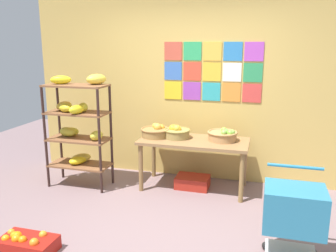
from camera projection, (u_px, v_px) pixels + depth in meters
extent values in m
plane|color=slate|center=(156.00, 231.00, 3.81)|extent=(9.43, 9.43, 0.00)
cube|color=tan|center=(192.00, 79.00, 5.11)|extent=(4.85, 0.06, 2.93)
cube|color=#CB503B|center=(173.00, 51.00, 5.05)|extent=(0.26, 0.01, 0.26)
cube|color=#2FA85F|center=(192.00, 51.00, 4.98)|extent=(0.26, 0.01, 0.26)
cube|color=gold|center=(212.00, 51.00, 4.91)|extent=(0.26, 0.01, 0.26)
cube|color=#2C7ABF|center=(233.00, 51.00, 4.83)|extent=(0.26, 0.01, 0.26)
cube|color=#AE45B7|center=(254.00, 52.00, 4.76)|extent=(0.26, 0.01, 0.26)
cube|color=#3B6CBE|center=(173.00, 71.00, 5.12)|extent=(0.26, 0.01, 0.26)
cube|color=#E24730|center=(192.00, 71.00, 5.04)|extent=(0.26, 0.01, 0.26)
cube|color=gold|center=(212.00, 72.00, 4.97)|extent=(0.26, 0.01, 0.26)
cube|color=white|center=(232.00, 72.00, 4.90)|extent=(0.26, 0.01, 0.26)
cube|color=#2E9256|center=(253.00, 73.00, 4.82)|extent=(0.26, 0.01, 0.26)
cube|color=yellow|center=(173.00, 90.00, 5.18)|extent=(0.26, 0.01, 0.26)
cube|color=purple|center=(192.00, 91.00, 5.11)|extent=(0.26, 0.01, 0.26)
cube|color=teal|center=(211.00, 92.00, 5.03)|extent=(0.26, 0.01, 0.26)
cube|color=orange|center=(231.00, 92.00, 4.96)|extent=(0.26, 0.01, 0.26)
cube|color=#D63F39|center=(252.00, 93.00, 4.88)|extent=(0.26, 0.01, 0.26)
cylinder|color=#331F1B|center=(45.00, 137.00, 4.84)|extent=(0.04, 0.04, 1.43)
cylinder|color=#331F1B|center=(100.00, 142.00, 4.63)|extent=(0.04, 0.04, 1.43)
cylinder|color=#331F1B|center=(60.00, 131.00, 5.18)|extent=(0.04, 0.04, 1.43)
cylinder|color=#331F1B|center=(111.00, 135.00, 4.96)|extent=(0.04, 0.04, 1.43)
cube|color=brown|center=(80.00, 165.00, 5.00)|extent=(0.85, 0.40, 0.03)
ellipsoid|color=yellow|center=(78.00, 160.00, 4.99)|extent=(0.27, 0.34, 0.11)
ellipsoid|color=gold|center=(81.00, 158.00, 5.03)|extent=(0.31, 0.33, 0.13)
cube|color=brown|center=(79.00, 139.00, 4.91)|extent=(0.85, 0.40, 0.02)
ellipsoid|color=yellow|center=(72.00, 132.00, 5.03)|extent=(0.21, 0.16, 0.12)
ellipsoid|color=yellow|center=(97.00, 136.00, 4.79)|extent=(0.19, 0.24, 0.13)
ellipsoid|color=yellow|center=(67.00, 132.00, 5.00)|extent=(0.29, 0.18, 0.13)
cube|color=brown|center=(77.00, 113.00, 4.83)|extent=(0.85, 0.40, 0.02)
ellipsoid|color=yellow|center=(77.00, 109.00, 4.67)|extent=(0.21, 0.26, 0.12)
ellipsoid|color=yellow|center=(83.00, 107.00, 4.83)|extent=(0.23, 0.27, 0.12)
ellipsoid|color=gold|center=(64.00, 106.00, 4.97)|extent=(0.18, 0.29, 0.12)
ellipsoid|color=gold|center=(66.00, 107.00, 4.81)|extent=(0.30, 0.27, 0.12)
cube|color=brown|center=(76.00, 86.00, 4.74)|extent=(0.85, 0.40, 0.02)
ellipsoid|color=yellow|center=(96.00, 79.00, 4.74)|extent=(0.30, 0.34, 0.14)
ellipsoid|color=yellow|center=(61.00, 80.00, 4.78)|extent=(0.31, 0.23, 0.12)
cube|color=olive|center=(194.00, 141.00, 4.80)|extent=(1.46, 0.68, 0.04)
cylinder|color=olive|center=(141.00, 168.00, 4.79)|extent=(0.06, 0.06, 0.66)
cylinder|color=olive|center=(242.00, 178.00, 4.44)|extent=(0.06, 0.06, 0.66)
cylinder|color=olive|center=(154.00, 155.00, 5.32)|extent=(0.06, 0.06, 0.66)
cylinder|color=olive|center=(245.00, 163.00, 4.96)|extent=(0.06, 0.06, 0.66)
cylinder|color=olive|center=(177.00, 134.00, 4.88)|extent=(0.34, 0.34, 0.11)
torus|color=olive|center=(177.00, 130.00, 4.87)|extent=(0.36, 0.36, 0.02)
sphere|color=gold|center=(173.00, 128.00, 4.91)|extent=(0.11, 0.11, 0.11)
sphere|color=gold|center=(177.00, 128.00, 4.87)|extent=(0.09, 0.09, 0.09)
sphere|color=gold|center=(177.00, 128.00, 4.86)|extent=(0.10, 0.10, 0.10)
sphere|color=gold|center=(178.00, 129.00, 4.87)|extent=(0.10, 0.10, 0.10)
sphere|color=gold|center=(174.00, 128.00, 4.93)|extent=(0.10, 0.10, 0.10)
cylinder|color=#B07F4D|center=(222.00, 136.00, 4.74)|extent=(0.38, 0.38, 0.11)
torus|color=#B2834B|center=(223.00, 132.00, 4.73)|extent=(0.40, 0.40, 0.03)
sphere|color=#77AE3C|center=(230.00, 133.00, 4.66)|extent=(0.09, 0.09, 0.09)
sphere|color=#7DB347|center=(224.00, 133.00, 4.64)|extent=(0.07, 0.07, 0.07)
sphere|color=#7FB143|center=(232.00, 132.00, 4.66)|extent=(0.08, 0.08, 0.08)
sphere|color=#68B440|center=(226.00, 132.00, 4.71)|extent=(0.07, 0.07, 0.07)
sphere|color=#7AC138|center=(224.00, 130.00, 4.76)|extent=(0.08, 0.08, 0.08)
cylinder|color=olive|center=(155.00, 133.00, 4.94)|extent=(0.38, 0.38, 0.11)
torus|color=olive|center=(155.00, 129.00, 4.93)|extent=(0.40, 0.40, 0.02)
sphere|color=gold|center=(157.00, 127.00, 4.93)|extent=(0.10, 0.10, 0.10)
sphere|color=gold|center=(155.00, 126.00, 5.04)|extent=(0.08, 0.08, 0.08)
sphere|color=gold|center=(162.00, 127.00, 4.99)|extent=(0.09, 0.09, 0.09)
cube|color=#A82519|center=(192.00, 182.00, 4.95)|extent=(0.46, 0.33, 0.16)
cube|color=#AB1A12|center=(28.00, 245.00, 3.43)|extent=(0.54, 0.30, 0.14)
sphere|color=orange|center=(5.00, 239.00, 3.40)|extent=(0.07, 0.07, 0.07)
sphere|color=orange|center=(15.00, 236.00, 3.44)|extent=(0.08, 0.08, 0.08)
sphere|color=orange|center=(11.00, 232.00, 3.52)|extent=(0.07, 0.07, 0.07)
sphere|color=orange|center=(16.00, 239.00, 3.38)|extent=(0.09, 0.09, 0.09)
sphere|color=orange|center=(23.00, 240.00, 3.37)|extent=(0.08, 0.08, 0.08)
sphere|color=orange|center=(43.00, 235.00, 3.46)|extent=(0.08, 0.08, 0.08)
sphere|color=orange|center=(17.00, 236.00, 3.42)|extent=(0.09, 0.09, 0.09)
sphere|color=orange|center=(34.00, 243.00, 3.31)|extent=(0.09, 0.09, 0.09)
sphere|color=black|center=(266.00, 246.00, 3.46)|extent=(0.08, 0.08, 0.08)
cube|color=#A5A8AD|center=(290.00, 252.00, 3.25)|extent=(0.45, 0.33, 0.03)
cube|color=teal|center=(294.00, 208.00, 3.15)|extent=(0.53, 0.41, 0.38)
cylinder|color=teal|center=(295.00, 167.00, 3.30)|extent=(0.50, 0.03, 0.03)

